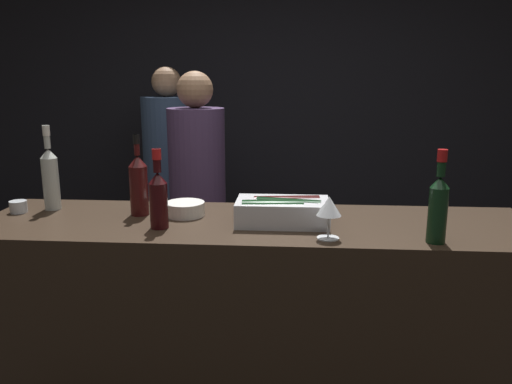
% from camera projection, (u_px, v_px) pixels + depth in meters
% --- Properties ---
extents(wall_back_chalkboard, '(6.40, 0.06, 2.80)m').
position_uv_depth(wall_back_chalkboard, '(275.00, 103.00, 4.05)').
color(wall_back_chalkboard, black).
rests_on(wall_back_chalkboard, ground_plane).
extents(bar_counter, '(2.34, 0.63, 1.01)m').
position_uv_depth(bar_counter, '(255.00, 330.00, 2.21)').
color(bar_counter, '#2D2116').
rests_on(bar_counter, ground_plane).
extents(ice_bin_with_bottles, '(0.38, 0.22, 0.11)m').
position_uv_depth(ice_bin_with_bottles, '(282.00, 210.00, 2.06)').
color(ice_bin_with_bottles, silver).
rests_on(ice_bin_with_bottles, bar_counter).
extents(bowl_white, '(0.17, 0.17, 0.06)m').
position_uv_depth(bowl_white, '(185.00, 208.00, 2.18)').
color(bowl_white, silver).
rests_on(bowl_white, bar_counter).
extents(wine_glass, '(0.09, 0.09, 0.16)m').
position_uv_depth(wine_glass, '(329.00, 207.00, 1.85)').
color(wine_glass, silver).
rests_on(wine_glass, bar_counter).
extents(candle_votive, '(0.08, 0.08, 0.05)m').
position_uv_depth(candle_votive, '(18.00, 207.00, 2.24)').
color(candle_votive, silver).
rests_on(candle_votive, bar_counter).
extents(white_wine_bottle, '(0.07, 0.07, 0.39)m').
position_uv_depth(white_wine_bottle, '(50.00, 176.00, 2.26)').
color(white_wine_bottle, '#B2B7AD').
rests_on(white_wine_bottle, bar_counter).
extents(red_wine_bottle_tall, '(0.07, 0.07, 0.32)m').
position_uv_depth(red_wine_bottle_tall, '(158.00, 196.00, 1.98)').
color(red_wine_bottle_tall, black).
rests_on(red_wine_bottle_tall, bar_counter).
extents(red_wine_bottle_burgundy, '(0.07, 0.07, 0.34)m').
position_uv_depth(red_wine_bottle_burgundy, '(438.00, 205.00, 1.80)').
color(red_wine_bottle_burgundy, black).
rests_on(red_wine_bottle_burgundy, bar_counter).
extents(red_wine_bottle_black_foil, '(0.08, 0.08, 0.36)m').
position_uv_depth(red_wine_bottle_black_foil, '(139.00, 183.00, 2.17)').
color(red_wine_bottle_black_foil, '#380F0F').
rests_on(red_wine_bottle_black_foil, bar_counter).
extents(person_in_hoodie, '(0.38, 0.38, 1.68)m').
position_uv_depth(person_in_hoodie, '(170.00, 171.00, 3.68)').
color(person_in_hoodie, black).
rests_on(person_in_hoodie, ground_plane).
extents(person_blond_tee, '(0.33, 0.33, 1.64)m').
position_uv_depth(person_blond_tee, '(198.00, 194.00, 2.99)').
color(person_blond_tee, black).
rests_on(person_blond_tee, ground_plane).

